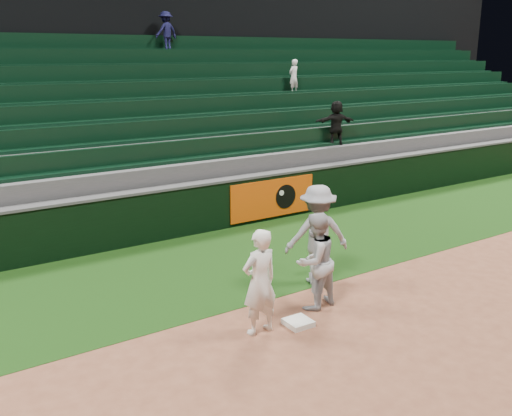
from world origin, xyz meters
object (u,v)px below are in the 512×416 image
(baserunner, at_px, (315,261))
(base_coach, at_px, (317,234))
(first_baseman, at_px, (260,282))
(first_base, at_px, (298,323))

(baserunner, height_order, base_coach, base_coach)
(first_baseman, height_order, baserunner, first_baseman)
(baserunner, bearing_deg, first_base, 22.93)
(base_coach, bearing_deg, first_baseman, 49.52)
(first_baseman, bearing_deg, baserunner, -171.96)
(first_base, height_order, baserunner, baserunner)
(first_base, bearing_deg, baserunner, 31.67)
(first_baseman, bearing_deg, base_coach, -154.75)
(first_baseman, xyz_separation_m, base_coach, (2.07, 1.10, 0.11))
(first_base, height_order, base_coach, base_coach)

